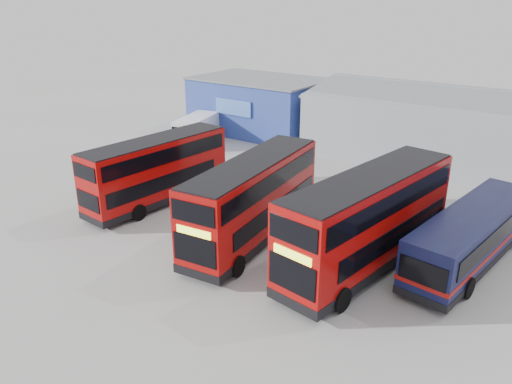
% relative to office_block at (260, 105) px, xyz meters
% --- Properties ---
extents(ground_plane, '(120.00, 120.00, 0.00)m').
position_rel_office_block_xyz_m(ground_plane, '(14.00, -17.99, -2.58)').
color(ground_plane, gray).
rests_on(ground_plane, ground).
extents(office_block, '(12.30, 8.32, 5.12)m').
position_rel_office_block_xyz_m(office_block, '(0.00, 0.00, 0.00)').
color(office_block, navy).
rests_on(office_block, ground).
extents(maintenance_shed, '(30.50, 12.00, 5.89)m').
position_rel_office_block_xyz_m(maintenance_shed, '(22.00, 2.01, 0.02)').
color(maintenance_shed, gray).
rests_on(maintenance_shed, ground).
extents(double_decker_left, '(3.07, 10.13, 4.23)m').
position_rel_office_block_xyz_m(double_decker_left, '(5.52, -18.70, -0.48)').
color(double_decker_left, '#9E0A09').
rests_on(double_decker_left, ground).
extents(double_decker_centre, '(3.84, 10.88, 4.51)m').
position_rel_office_block_xyz_m(double_decker_centre, '(13.45, -19.33, -0.34)').
color(double_decker_centre, '#9E0A09').
rests_on(double_decker_centre, ground).
extents(double_decker_right, '(4.16, 11.52, 4.77)m').
position_rel_office_block_xyz_m(double_decker_right, '(19.61, -18.46, -0.20)').
color(double_decker_right, '#9E0A09').
rests_on(double_decker_right, ground).
extents(single_decker_blue, '(3.67, 10.78, 2.87)m').
position_rel_office_block_xyz_m(single_decker_blue, '(23.61, -15.21, -1.16)').
color(single_decker_blue, '#0D173D').
rests_on(single_decker_blue, ground).
extents(panel_van, '(3.63, 5.81, 2.38)m').
position_rel_office_block_xyz_m(panel_van, '(-2.05, -6.88, -1.25)').
color(panel_van, white).
rests_on(panel_van, ground).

